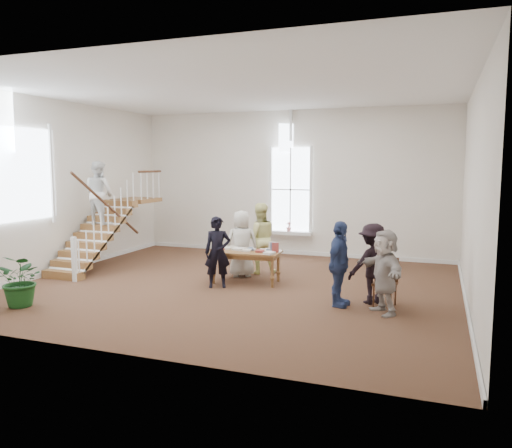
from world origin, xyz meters
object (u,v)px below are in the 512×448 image
at_px(woman_cluster_c, 384,272).
at_px(woman_cluster_b, 373,264).
at_px(library_table, 247,254).
at_px(person_yellow, 260,238).
at_px(police_officer, 218,252).
at_px(side_chair, 386,279).
at_px(floor_plant, 22,280).
at_px(elderly_woman, 242,243).
at_px(woman_cluster_a, 339,264).

bearing_deg(woman_cluster_c, woman_cluster_b, 170.33).
height_order(woman_cluster_b, woman_cluster_c, woman_cluster_b).
distance_m(library_table, person_yellow, 1.11).
distance_m(police_officer, woman_cluster_b, 3.53).
bearing_deg(woman_cluster_b, side_chair, 127.95).
bearing_deg(woman_cluster_b, police_officer, -42.04).
xyz_separation_m(library_table, police_officer, (-0.46, -0.67, 0.13)).
bearing_deg(floor_plant, library_table, 44.67).
height_order(police_officer, elderly_woman, elderly_woman).
relative_size(library_table, woman_cluster_b, 1.04).
xyz_separation_m(elderly_woman, woman_cluster_c, (3.73, -2.02, -0.03)).
bearing_deg(woman_cluster_a, person_yellow, 54.85).
distance_m(police_officer, woman_cluster_a, 2.98).
distance_m(person_yellow, woman_cluster_c, 4.25).
bearing_deg(library_table, floor_plant, -139.96).
relative_size(woman_cluster_b, floor_plant, 1.54).
bearing_deg(library_table, woman_cluster_a, -31.27).
relative_size(woman_cluster_c, floor_plant, 1.52).
xyz_separation_m(elderly_woman, person_yellow, (0.30, 0.50, 0.08)).
xyz_separation_m(police_officer, woman_cluster_b, (3.53, -0.12, -0.00)).
relative_size(police_officer, person_yellow, 0.90).
bearing_deg(woman_cluster_b, floor_plant, -17.96).
distance_m(library_table, woman_cluster_b, 3.17).
bearing_deg(elderly_woman, library_table, 96.76).
xyz_separation_m(library_table, floor_plant, (-3.49, -3.45, -0.16)).
bearing_deg(side_chair, woman_cluster_a, -145.37).
bearing_deg(person_yellow, woman_cluster_b, 120.71).
bearing_deg(side_chair, library_table, 176.76).
xyz_separation_m(person_yellow, woman_cluster_a, (2.53, -2.32, -0.06)).
distance_m(person_yellow, side_chair, 3.94).
xyz_separation_m(person_yellow, floor_plant, (-3.43, -4.53, -0.39)).
bearing_deg(side_chair, woman_cluster_b, 178.96).
bearing_deg(person_yellow, woman_cluster_a, 109.03).
relative_size(library_table, woman_cluster_a, 0.99).
height_order(person_yellow, side_chair, person_yellow).
bearing_deg(side_chair, floor_plant, -148.24).
xyz_separation_m(elderly_woman, woman_cluster_b, (3.43, -1.37, -0.02)).
distance_m(library_table, police_officer, 0.82).
distance_m(floor_plant, side_chair, 7.32).
bearing_deg(woman_cluster_c, person_yellow, -160.81).
height_order(woman_cluster_a, side_chair, woman_cluster_a).
distance_m(police_officer, side_chair, 3.83).
xyz_separation_m(woman_cluster_a, side_chair, (0.89, 0.39, -0.32)).
distance_m(police_officer, floor_plant, 4.12).
distance_m(woman_cluster_c, floor_plant, 7.15).
bearing_deg(police_officer, woman_cluster_b, -28.33).
height_order(library_table, side_chair, side_chair).
distance_m(elderly_woman, floor_plant, 5.11).
bearing_deg(police_officer, elderly_woman, 59.06).
bearing_deg(elderly_woman, woman_cluster_a, 122.39).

